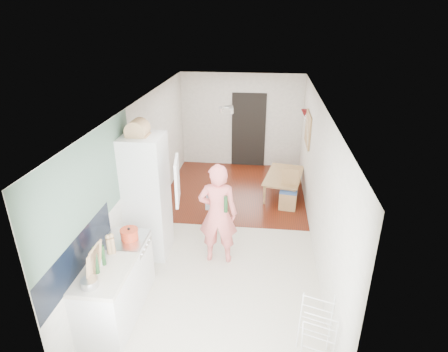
% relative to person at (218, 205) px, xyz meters
% --- Properties ---
extents(room_shell, '(3.20, 7.00, 2.50)m').
position_rel_person_xyz_m(room_shell, '(0.06, 0.87, 0.21)').
color(room_shell, white).
rests_on(room_shell, ground).
extents(floor, '(3.20, 7.00, 0.01)m').
position_rel_person_xyz_m(floor, '(0.06, 0.87, -1.04)').
color(floor, beige).
rests_on(floor, ground).
extents(wood_floor_overlay, '(3.20, 3.30, 0.01)m').
position_rel_person_xyz_m(wood_floor_overlay, '(0.06, 2.72, -1.04)').
color(wood_floor_overlay, '#601B0A').
rests_on(wood_floor_overlay, room_shell).
extents(sage_wall_panel, '(0.02, 3.00, 1.30)m').
position_rel_person_xyz_m(sage_wall_panel, '(-1.53, -1.13, 0.81)').
color(sage_wall_panel, slate).
rests_on(sage_wall_panel, room_shell).
extents(tile_splashback, '(0.02, 1.90, 0.50)m').
position_rel_person_xyz_m(tile_splashback, '(-1.52, -1.68, 0.11)').
color(tile_splashback, black).
rests_on(tile_splashback, room_shell).
extents(doorway_recess, '(0.90, 0.04, 2.00)m').
position_rel_person_xyz_m(doorway_recess, '(0.26, 4.35, -0.04)').
color(doorway_recess, black).
rests_on(doorway_recess, room_shell).
extents(base_cabinet, '(0.60, 0.90, 0.86)m').
position_rel_person_xyz_m(base_cabinet, '(-1.24, -1.68, -0.61)').
color(base_cabinet, white).
rests_on(base_cabinet, room_shell).
extents(worktop, '(0.62, 0.92, 0.06)m').
position_rel_person_xyz_m(worktop, '(-1.24, -1.68, -0.15)').
color(worktop, beige).
rests_on(worktop, room_shell).
extents(range_cooker, '(0.60, 0.60, 0.88)m').
position_rel_person_xyz_m(range_cooker, '(-1.24, -0.93, -0.60)').
color(range_cooker, white).
rests_on(range_cooker, room_shell).
extents(cooker_top, '(0.60, 0.60, 0.04)m').
position_rel_person_xyz_m(cooker_top, '(-1.24, -0.93, -0.14)').
color(cooker_top, silver).
rests_on(cooker_top, room_shell).
extents(fridge_housing, '(0.66, 0.66, 2.15)m').
position_rel_person_xyz_m(fridge_housing, '(-1.21, 0.09, 0.03)').
color(fridge_housing, white).
rests_on(fridge_housing, room_shell).
extents(fridge_door, '(0.14, 0.56, 0.70)m').
position_rel_person_xyz_m(fridge_door, '(-0.60, -0.21, 0.51)').
color(fridge_door, white).
rests_on(fridge_door, room_shell).
extents(fridge_interior, '(0.02, 0.52, 0.66)m').
position_rel_person_xyz_m(fridge_interior, '(-0.90, 0.09, 0.51)').
color(fridge_interior, white).
rests_on(fridge_interior, room_shell).
extents(pinboard, '(0.03, 0.90, 0.70)m').
position_rel_person_xyz_m(pinboard, '(1.64, 2.77, 0.51)').
color(pinboard, tan).
rests_on(pinboard, room_shell).
extents(pinboard_frame, '(0.00, 0.94, 0.74)m').
position_rel_person_xyz_m(pinboard_frame, '(1.63, 2.77, 0.51)').
color(pinboard_frame, '#AC7A4B').
rests_on(pinboard_frame, room_shell).
extents(wall_sconce, '(0.18, 0.18, 0.16)m').
position_rel_person_xyz_m(wall_sconce, '(1.60, 3.42, 0.71)').
color(wall_sconce, maroon).
rests_on(wall_sconce, room_shell).
extents(person, '(0.77, 0.52, 2.09)m').
position_rel_person_xyz_m(person, '(0.00, 0.00, 0.00)').
color(person, '#F17370').
rests_on(person, floor).
extents(dining_table, '(0.86, 1.28, 0.42)m').
position_rel_person_xyz_m(dining_table, '(1.21, 2.63, -0.84)').
color(dining_table, '#AC7A4B').
rests_on(dining_table, floor).
extents(dining_chair, '(0.40, 0.40, 0.85)m').
position_rel_person_xyz_m(dining_chair, '(1.26, 1.98, -0.62)').
color(dining_chair, '#AC7A4B').
rests_on(dining_chair, floor).
extents(stool, '(0.33, 0.33, 0.40)m').
position_rel_person_xyz_m(stool, '(-0.20, 1.23, -0.84)').
color(stool, '#AC7A4B').
rests_on(stool, floor).
extents(grey_drape, '(0.43, 0.43, 0.17)m').
position_rel_person_xyz_m(grey_drape, '(-0.20, 1.18, -0.56)').
color(grey_drape, gray).
rests_on(grey_drape, stool).
extents(drying_rack, '(0.48, 0.46, 0.77)m').
position_rel_person_xyz_m(drying_rack, '(1.44, -1.83, -0.66)').
color(drying_rack, white).
rests_on(drying_rack, floor).
extents(bread_bin, '(0.37, 0.36, 0.18)m').
position_rel_person_xyz_m(bread_bin, '(-1.26, 0.09, 1.20)').
color(bread_bin, tan).
rests_on(bread_bin, fridge_housing).
extents(red_casserole, '(0.27, 0.27, 0.15)m').
position_rel_person_xyz_m(red_casserole, '(-1.16, -0.92, -0.05)').
color(red_casserole, red).
rests_on(red_casserole, cooker_top).
extents(steel_pan, '(0.24, 0.24, 0.10)m').
position_rel_person_xyz_m(steel_pan, '(-1.28, -1.96, -0.07)').
color(steel_pan, silver).
rests_on(steel_pan, worktop).
extents(held_bottle, '(0.06, 0.06, 0.28)m').
position_rel_person_xyz_m(held_bottle, '(0.15, -0.17, 0.12)').
color(held_bottle, '#1C421F').
rests_on(held_bottle, person).
extents(bottle_a, '(0.07, 0.07, 0.31)m').
position_rel_person_xyz_m(bottle_a, '(-1.31, -1.70, 0.03)').
color(bottle_a, '#1C421F').
rests_on(bottle_a, worktop).
extents(bottle_b, '(0.07, 0.07, 0.28)m').
position_rel_person_xyz_m(bottle_b, '(-1.29, -1.53, 0.02)').
color(bottle_b, '#1C421F').
rests_on(bottle_b, worktop).
extents(bottle_c, '(0.12, 0.12, 0.23)m').
position_rel_person_xyz_m(bottle_c, '(-1.34, -1.56, -0.01)').
color(bottle_c, silver).
rests_on(bottle_c, worktop).
extents(pepper_mill_front, '(0.08, 0.08, 0.23)m').
position_rel_person_xyz_m(pepper_mill_front, '(-1.31, -1.30, -0.01)').
color(pepper_mill_front, tan).
rests_on(pepper_mill_front, worktop).
extents(pepper_mill_back, '(0.07, 0.07, 0.24)m').
position_rel_person_xyz_m(pepper_mill_back, '(-1.26, -1.28, -0.00)').
color(pepper_mill_back, tan).
rests_on(pepper_mill_back, worktop).
extents(chopping_boards, '(0.05, 0.31, 0.42)m').
position_rel_person_xyz_m(chopping_boards, '(-1.29, -1.76, 0.09)').
color(chopping_boards, tan).
rests_on(chopping_boards, worktop).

